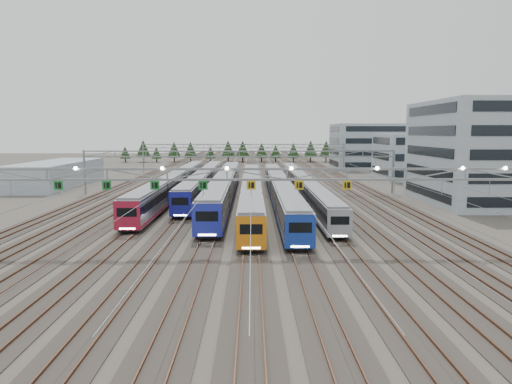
{
  "coord_description": "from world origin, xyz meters",
  "views": [
    {
      "loc": [
        2.34,
        -42.46,
        11.25
      ],
      "look_at": [
        2.85,
        16.16,
        3.5
      ],
      "focal_mm": 32.0,
      "sensor_mm": 36.0,
      "label": 1
    }
  ],
  "objects_px": {
    "train_d": "(252,190)",
    "gantry_mid": "(239,159)",
    "gantry_far": "(244,149)",
    "depot_bldg_mid": "(410,157)",
    "depot_bldg_south": "(485,152)",
    "west_shed": "(57,174)",
    "train_c": "(225,186)",
    "gantry_near": "(227,177)",
    "train_b": "(204,180)",
    "train_a": "(177,183)",
    "train_f": "(303,185)",
    "train_e": "(280,189)",
    "depot_bldg_north": "(370,147)"
  },
  "relations": [
    {
      "from": "train_d",
      "to": "gantry_far",
      "type": "distance_m",
      "value": 55.86
    },
    {
      "from": "train_a",
      "to": "gantry_near",
      "type": "bearing_deg",
      "value": -74.09
    },
    {
      "from": "depot_bldg_north",
      "to": "west_shed",
      "type": "bearing_deg",
      "value": -150.64
    },
    {
      "from": "train_b",
      "to": "depot_bldg_north",
      "type": "height_order",
      "value": "depot_bldg_north"
    },
    {
      "from": "train_d",
      "to": "gantry_mid",
      "type": "distance_m",
      "value": 11.7
    },
    {
      "from": "train_d",
      "to": "depot_bldg_mid",
      "type": "height_order",
      "value": "depot_bldg_mid"
    },
    {
      "from": "train_f",
      "to": "depot_bldg_south",
      "type": "height_order",
      "value": "depot_bldg_south"
    },
    {
      "from": "depot_bldg_south",
      "to": "west_shed",
      "type": "height_order",
      "value": "depot_bldg_south"
    },
    {
      "from": "train_b",
      "to": "gantry_mid",
      "type": "relative_size",
      "value": 1.04
    },
    {
      "from": "train_e",
      "to": "gantry_far",
      "type": "xyz_separation_m",
      "value": [
        -6.75,
        55.17,
        4.25
      ]
    },
    {
      "from": "gantry_far",
      "to": "depot_bldg_mid",
      "type": "height_order",
      "value": "depot_bldg_mid"
    },
    {
      "from": "train_e",
      "to": "train_f",
      "type": "bearing_deg",
      "value": 57.61
    },
    {
      "from": "train_b",
      "to": "train_d",
      "type": "relative_size",
      "value": 0.93
    },
    {
      "from": "train_b",
      "to": "west_shed",
      "type": "distance_m",
      "value": 33.22
    },
    {
      "from": "train_a",
      "to": "depot_bldg_mid",
      "type": "xyz_separation_m",
      "value": [
        51.22,
        26.86,
        3.24
      ]
    },
    {
      "from": "train_e",
      "to": "gantry_mid",
      "type": "xyz_separation_m",
      "value": [
        -6.75,
        10.17,
        4.25
      ]
    },
    {
      "from": "train_a",
      "to": "train_d",
      "type": "bearing_deg",
      "value": -36.05
    },
    {
      "from": "gantry_near",
      "to": "depot_bldg_north",
      "type": "bearing_deg",
      "value": 68.32
    },
    {
      "from": "train_f",
      "to": "gantry_near",
      "type": "distance_m",
      "value": 39.07
    },
    {
      "from": "depot_bldg_south",
      "to": "gantry_mid",
      "type": "bearing_deg",
      "value": 164.7
    },
    {
      "from": "depot_bldg_north",
      "to": "west_shed",
      "type": "height_order",
      "value": "depot_bldg_north"
    },
    {
      "from": "gantry_mid",
      "to": "train_b",
      "type": "bearing_deg",
      "value": 152.51
    },
    {
      "from": "train_d",
      "to": "depot_bldg_north",
      "type": "bearing_deg",
      "value": 61.7
    },
    {
      "from": "gantry_mid",
      "to": "west_shed",
      "type": "xyz_separation_m",
      "value": [
        -38.58,
        13.03,
        -3.86
      ]
    },
    {
      "from": "train_c",
      "to": "train_e",
      "type": "relative_size",
      "value": 0.96
    },
    {
      "from": "depot_bldg_mid",
      "to": "depot_bldg_north",
      "type": "height_order",
      "value": "depot_bldg_north"
    },
    {
      "from": "train_d",
      "to": "depot_bldg_mid",
      "type": "distance_m",
      "value": 52.72
    },
    {
      "from": "train_d",
      "to": "train_e",
      "type": "relative_size",
      "value": 1.0
    },
    {
      "from": "train_a",
      "to": "train_f",
      "type": "xyz_separation_m",
      "value": [
        22.5,
        -2.25,
        -0.22
      ]
    },
    {
      "from": "train_f",
      "to": "west_shed",
      "type": "bearing_deg",
      "value": 162.09
    },
    {
      "from": "gantry_far",
      "to": "depot_bldg_north",
      "type": "relative_size",
      "value": 2.56
    },
    {
      "from": "gantry_near",
      "to": "train_b",
      "type": "bearing_deg",
      "value": 98.73
    },
    {
      "from": "train_e",
      "to": "depot_bldg_south",
      "type": "xyz_separation_m",
      "value": [
        32.38,
        -0.53,
        5.91
      ]
    },
    {
      "from": "gantry_mid",
      "to": "depot_bldg_north",
      "type": "bearing_deg",
      "value": 55.77
    },
    {
      "from": "depot_bldg_north",
      "to": "depot_bldg_south",
      "type": "bearing_deg",
      "value": -89.27
    },
    {
      "from": "train_b",
      "to": "depot_bldg_mid",
      "type": "relative_size",
      "value": 3.65
    },
    {
      "from": "gantry_near",
      "to": "depot_bldg_south",
      "type": "distance_m",
      "value": 49.0
    },
    {
      "from": "depot_bldg_mid",
      "to": "gantry_mid",
      "type": "bearing_deg",
      "value": -146.92
    },
    {
      "from": "train_e",
      "to": "depot_bldg_mid",
      "type": "distance_m",
      "value": 49.24
    },
    {
      "from": "train_d",
      "to": "train_f",
      "type": "distance_m",
      "value": 11.76
    },
    {
      "from": "train_d",
      "to": "gantry_near",
      "type": "bearing_deg",
      "value": -94.46
    },
    {
      "from": "train_a",
      "to": "gantry_mid",
      "type": "relative_size",
      "value": 1.17
    },
    {
      "from": "train_f",
      "to": "west_shed",
      "type": "distance_m",
      "value": 52.37
    },
    {
      "from": "train_d",
      "to": "depot_bldg_south",
      "type": "height_order",
      "value": "depot_bldg_south"
    },
    {
      "from": "depot_bldg_mid",
      "to": "west_shed",
      "type": "distance_m",
      "value": 79.67
    },
    {
      "from": "train_c",
      "to": "gantry_near",
      "type": "relative_size",
      "value": 1.08
    },
    {
      "from": "train_e",
      "to": "west_shed",
      "type": "distance_m",
      "value": 50.92
    },
    {
      "from": "depot_bldg_south",
      "to": "depot_bldg_mid",
      "type": "bearing_deg",
      "value": 88.69
    },
    {
      "from": "gantry_near",
      "to": "train_a",
      "type": "bearing_deg",
      "value": 105.91
    },
    {
      "from": "train_e",
      "to": "depot_bldg_mid",
      "type": "height_order",
      "value": "depot_bldg_mid"
    }
  ]
}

